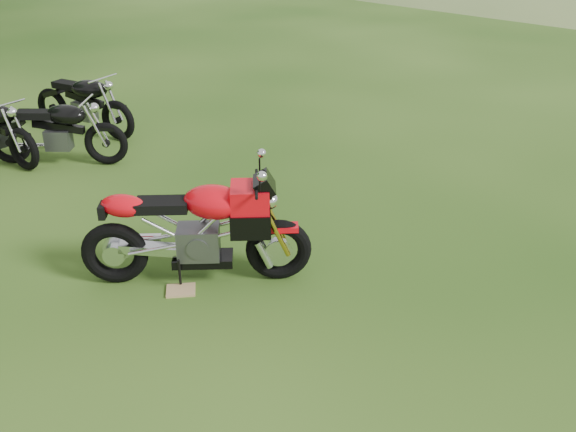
% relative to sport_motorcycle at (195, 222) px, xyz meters
% --- Properties ---
extents(ground, '(120.00, 120.00, 0.00)m').
position_rel_sport_motorcycle_xyz_m(ground, '(0.64, -0.35, -0.65)').
color(ground, '#183D0D').
rests_on(ground, ground).
extents(sport_motorcycle, '(2.23, 1.09, 1.30)m').
position_rel_sport_motorcycle_xyz_m(sport_motorcycle, '(0.00, 0.00, 0.00)').
color(sport_motorcycle, red).
rests_on(sport_motorcycle, ground).
extents(plywood_board, '(0.34, 0.31, 0.02)m').
position_rel_sport_motorcycle_xyz_m(plywood_board, '(-0.10, -0.25, -0.64)').
color(plywood_board, tan).
rests_on(plywood_board, ground).
extents(vintage_moto_a, '(2.00, 0.82, 1.03)m').
position_rel_sport_motorcycle_xyz_m(vintage_moto_a, '(-3.02, 2.52, -0.14)').
color(vintage_moto_a, black).
rests_on(vintage_moto_a, ground).
extents(vintage_moto_b, '(2.05, 0.99, 1.05)m').
position_rel_sport_motorcycle_xyz_m(vintage_moto_b, '(-3.32, 3.83, -0.12)').
color(vintage_moto_b, black).
rests_on(vintage_moto_b, ground).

